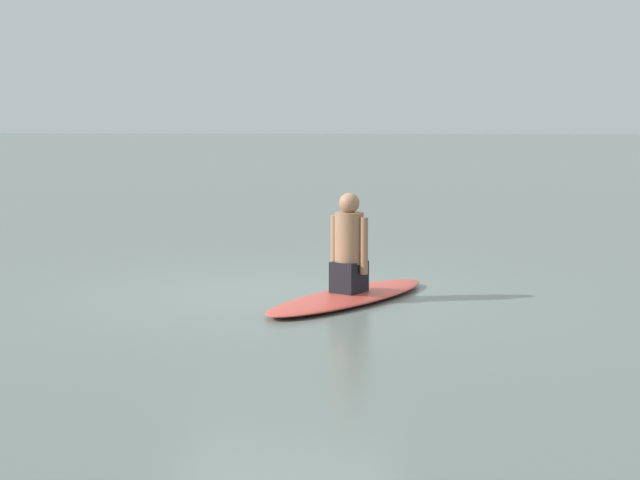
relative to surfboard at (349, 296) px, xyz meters
The scene contains 3 objects.
ground_plane 0.89m from the surfboard, 67.79° to the left, with size 400.00×400.00×0.00m, color slate.
surfboard is the anchor object (origin of this frame).
person_paddler 0.53m from the surfboard, 63.43° to the left, with size 0.44×0.45×1.06m.
Camera 1 is at (-10.75, -2.11, 1.88)m, focal length 55.67 mm.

